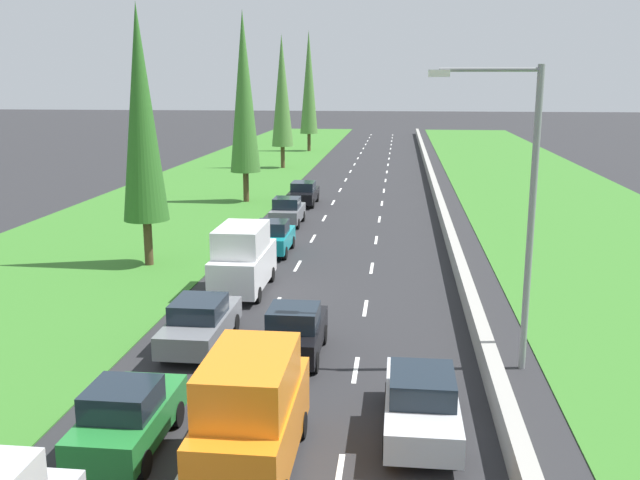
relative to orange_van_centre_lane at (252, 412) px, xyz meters
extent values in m
plane|color=#28282B|center=(0.19, 44.88, -1.40)|extent=(300.00, 300.00, 0.00)
cube|color=#387528|center=(-12.46, 44.88, -1.38)|extent=(14.00, 140.00, 0.04)
cube|color=#387528|center=(14.54, 44.88, -1.38)|extent=(14.00, 140.00, 0.04)
cube|color=#9E9B93|center=(5.89, 44.88, -0.97)|extent=(0.44, 120.00, 0.85)
cube|color=white|center=(-1.56, -0.12, -1.39)|extent=(0.14, 2.00, 0.01)
cube|color=white|center=(-1.56, 5.88, -1.39)|extent=(0.14, 2.00, 0.01)
cube|color=white|center=(-1.56, 11.88, -1.39)|extent=(0.14, 2.00, 0.01)
cube|color=white|center=(-1.56, 17.88, -1.39)|extent=(0.14, 2.00, 0.01)
cube|color=white|center=(-1.56, 23.88, -1.39)|extent=(0.14, 2.00, 0.01)
cube|color=white|center=(-1.56, 29.88, -1.39)|extent=(0.14, 2.00, 0.01)
cube|color=white|center=(-1.56, 35.88, -1.39)|extent=(0.14, 2.00, 0.01)
cube|color=white|center=(-1.56, 41.88, -1.39)|extent=(0.14, 2.00, 0.01)
cube|color=white|center=(-1.56, 47.88, -1.39)|extent=(0.14, 2.00, 0.01)
cube|color=white|center=(-1.56, 53.88, -1.39)|extent=(0.14, 2.00, 0.01)
cube|color=white|center=(-1.56, 59.88, -1.39)|extent=(0.14, 2.00, 0.01)
cube|color=white|center=(-1.56, 65.88, -1.39)|extent=(0.14, 2.00, 0.01)
cube|color=white|center=(-1.56, 71.88, -1.39)|extent=(0.14, 2.00, 0.01)
cube|color=white|center=(-1.56, 77.88, -1.39)|extent=(0.14, 2.00, 0.01)
cube|color=white|center=(-1.56, 83.88, -1.39)|extent=(0.14, 2.00, 0.01)
cube|color=white|center=(-1.56, 89.88, -1.39)|extent=(0.14, 2.00, 0.01)
cube|color=white|center=(-1.56, 95.88, -1.39)|extent=(0.14, 2.00, 0.01)
cube|color=white|center=(-1.56, 101.88, -1.39)|extent=(0.14, 2.00, 0.01)
cube|color=white|center=(1.94, -0.12, -1.39)|extent=(0.14, 2.00, 0.01)
cube|color=white|center=(1.94, 5.88, -1.39)|extent=(0.14, 2.00, 0.01)
cube|color=white|center=(1.94, 11.88, -1.39)|extent=(0.14, 2.00, 0.01)
cube|color=white|center=(1.94, 17.88, -1.39)|extent=(0.14, 2.00, 0.01)
cube|color=white|center=(1.94, 23.88, -1.39)|extent=(0.14, 2.00, 0.01)
cube|color=white|center=(1.94, 29.88, -1.39)|extent=(0.14, 2.00, 0.01)
cube|color=white|center=(1.94, 35.88, -1.39)|extent=(0.14, 2.00, 0.01)
cube|color=white|center=(1.94, 41.88, -1.39)|extent=(0.14, 2.00, 0.01)
cube|color=white|center=(1.94, 47.88, -1.39)|extent=(0.14, 2.00, 0.01)
cube|color=white|center=(1.94, 53.88, -1.39)|extent=(0.14, 2.00, 0.01)
cube|color=white|center=(1.94, 59.88, -1.39)|extent=(0.14, 2.00, 0.01)
cube|color=white|center=(1.94, 65.88, -1.39)|extent=(0.14, 2.00, 0.01)
cube|color=white|center=(1.94, 71.88, -1.39)|extent=(0.14, 2.00, 0.01)
cube|color=white|center=(1.94, 77.88, -1.39)|extent=(0.14, 2.00, 0.01)
cube|color=white|center=(1.94, 83.88, -1.39)|extent=(0.14, 2.00, 0.01)
cube|color=white|center=(1.94, 89.88, -1.39)|extent=(0.14, 2.00, 0.01)
cube|color=white|center=(1.94, 95.88, -1.39)|extent=(0.14, 2.00, 0.01)
cube|color=white|center=(1.94, 101.88, -1.39)|extent=(0.14, 2.00, 0.01)
cube|color=orange|center=(0.00, 0.09, -0.38)|extent=(1.90, 4.90, 1.40)
cube|color=orange|center=(0.00, -0.21, 0.87)|extent=(1.80, 3.10, 1.10)
cylinder|color=black|center=(-0.87, 1.61, -1.08)|extent=(0.22, 0.64, 0.64)
cylinder|color=black|center=(0.87, 1.61, -1.08)|extent=(0.22, 0.64, 0.64)
cube|color=#237A33|center=(-3.11, 0.63, -0.70)|extent=(1.68, 3.90, 0.76)
cube|color=#19232D|center=(-3.11, 0.33, 0.00)|extent=(1.52, 1.60, 0.64)
cylinder|color=black|center=(-3.87, 1.84, -1.08)|extent=(0.22, 0.64, 0.64)
cylinder|color=black|center=(-2.35, 1.84, -1.08)|extent=(0.22, 0.64, 0.64)
cylinder|color=black|center=(-3.87, -0.58, -1.08)|extent=(0.22, 0.64, 0.64)
cylinder|color=black|center=(-2.35, -0.58, -1.08)|extent=(0.22, 0.64, 0.64)
cube|color=slate|center=(-3.26, 7.35, -0.72)|extent=(1.76, 4.50, 0.72)
cube|color=#19232D|center=(-3.26, 7.20, -0.06)|extent=(1.56, 1.90, 0.60)
cylinder|color=black|center=(-4.06, 8.74, -1.08)|extent=(0.22, 0.64, 0.64)
cylinder|color=black|center=(-2.46, 8.74, -1.08)|extent=(0.22, 0.64, 0.64)
cylinder|color=black|center=(-4.06, 5.95, -1.08)|extent=(0.22, 0.64, 0.64)
cylinder|color=black|center=(-2.46, 5.95, -1.08)|extent=(0.22, 0.64, 0.64)
cube|color=white|center=(-3.20, 13.64, -0.38)|extent=(1.90, 4.90, 1.40)
cube|color=white|center=(-3.20, 13.34, 0.87)|extent=(1.80, 3.10, 1.10)
cylinder|color=black|center=(-4.07, 15.16, -1.08)|extent=(0.22, 0.64, 0.64)
cylinder|color=black|center=(-2.33, 15.16, -1.08)|extent=(0.22, 0.64, 0.64)
cylinder|color=black|center=(-4.07, 12.12, -1.08)|extent=(0.22, 0.64, 0.64)
cylinder|color=black|center=(-2.33, 12.12, -1.08)|extent=(0.22, 0.64, 0.64)
cube|color=teal|center=(-3.13, 20.28, -0.70)|extent=(1.68, 3.90, 0.76)
cube|color=#19232D|center=(-3.13, 19.98, 0.00)|extent=(1.52, 1.60, 0.64)
cylinder|color=black|center=(-3.89, 21.49, -1.08)|extent=(0.22, 0.64, 0.64)
cylinder|color=black|center=(-2.37, 21.49, -1.08)|extent=(0.22, 0.64, 0.64)
cylinder|color=black|center=(-3.89, 19.07, -1.08)|extent=(0.22, 0.64, 0.64)
cylinder|color=black|center=(-2.37, 19.07, -1.08)|extent=(0.22, 0.64, 0.64)
cube|color=silver|center=(3.78, 2.19, -0.72)|extent=(1.76, 4.50, 0.72)
cube|color=#19232D|center=(3.78, 2.04, -0.06)|extent=(1.56, 1.90, 0.60)
cylinder|color=black|center=(2.98, 3.59, -1.08)|extent=(0.22, 0.64, 0.64)
cylinder|color=black|center=(4.58, 3.59, -1.08)|extent=(0.22, 0.64, 0.64)
cylinder|color=black|center=(2.98, 0.80, -1.08)|extent=(0.22, 0.64, 0.64)
cylinder|color=black|center=(4.58, 0.80, -1.08)|extent=(0.22, 0.64, 0.64)
cube|color=black|center=(-0.04, 6.78, -0.70)|extent=(1.68, 3.90, 0.76)
cube|color=#19232D|center=(-0.04, 6.48, 0.00)|extent=(1.52, 1.60, 0.64)
cylinder|color=black|center=(-0.80, 7.99, -1.08)|extent=(0.22, 0.64, 0.64)
cylinder|color=black|center=(0.72, 7.99, -1.08)|extent=(0.22, 0.64, 0.64)
cylinder|color=black|center=(-0.80, 5.57, -1.08)|extent=(0.22, 0.64, 0.64)
cylinder|color=black|center=(0.72, 5.57, -1.08)|extent=(0.22, 0.64, 0.64)
cube|color=slate|center=(-3.55, 27.56, -0.70)|extent=(1.68, 3.90, 0.76)
cube|color=#19232D|center=(-3.55, 27.26, 0.00)|extent=(1.52, 1.60, 0.64)
cylinder|color=black|center=(-4.31, 28.77, -1.08)|extent=(0.22, 0.64, 0.64)
cylinder|color=black|center=(-2.79, 28.77, -1.08)|extent=(0.22, 0.64, 0.64)
cylinder|color=black|center=(-4.31, 26.36, -1.08)|extent=(0.22, 0.64, 0.64)
cylinder|color=black|center=(-2.79, 26.36, -1.08)|extent=(0.22, 0.64, 0.64)
cube|color=black|center=(-3.56, 34.80, -0.72)|extent=(1.76, 4.50, 0.72)
cube|color=#19232D|center=(-3.56, 34.65, -0.06)|extent=(1.56, 1.90, 0.60)
cylinder|color=black|center=(-4.36, 36.20, -1.08)|extent=(0.22, 0.64, 0.64)
cylinder|color=black|center=(-2.76, 36.20, -1.08)|extent=(0.22, 0.64, 0.64)
cylinder|color=black|center=(-4.36, 33.41, -1.08)|extent=(0.22, 0.64, 0.64)
cylinder|color=black|center=(-2.76, 33.41, -1.08)|extent=(0.22, 0.64, 0.64)
cylinder|color=#4C3823|center=(-8.57, 17.26, -0.30)|extent=(0.40, 0.40, 2.20)
cone|color=#2D6623|center=(-8.57, 17.26, 5.70)|extent=(2.10, 2.10, 9.80)
cylinder|color=#4C3823|center=(-7.82, 35.47, -0.30)|extent=(0.40, 0.40, 2.20)
cone|color=#3D752D|center=(-7.82, 35.47, 6.38)|extent=(2.13, 2.13, 11.16)
cylinder|color=#4C3823|center=(-8.50, 55.87, -0.30)|extent=(0.40, 0.40, 2.20)
cone|color=#4C7F38|center=(-8.50, 55.87, 6.19)|extent=(2.12, 2.12, 10.79)
cylinder|color=#4C3823|center=(-8.11, 73.59, -0.30)|extent=(0.41, 0.41, 2.20)
cone|color=#4C7F38|center=(-8.11, 73.59, 6.97)|extent=(2.16, 2.16, 12.33)
cylinder|color=gray|center=(6.95, 6.60, 3.10)|extent=(0.20, 0.20, 9.00)
cylinder|color=gray|center=(5.55, 6.60, 7.45)|extent=(2.80, 0.12, 0.12)
cube|color=silver|center=(4.15, 6.60, 7.35)|extent=(0.60, 0.28, 0.20)
camera|label=1|loc=(3.09, -14.14, 7.14)|focal=39.77mm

